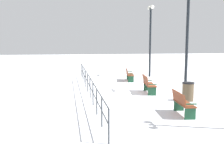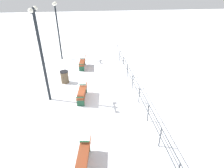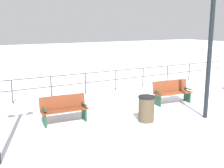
# 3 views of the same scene
# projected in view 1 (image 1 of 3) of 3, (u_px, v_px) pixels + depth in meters

# --- Properties ---
(ground_plane) EXTENTS (80.00, 80.00, 0.00)m
(ground_plane) POSITION_uv_depth(u_px,v_px,m) (150.00, 93.00, 16.06)
(ground_plane) COLOR white
(ground_plane) RESTS_ON ground
(bench_nearest) EXTENTS (0.62, 1.59, 0.90)m
(bench_nearest) POSITION_uv_depth(u_px,v_px,m) (182.00, 103.00, 11.37)
(bench_nearest) COLOR brown
(bench_nearest) RESTS_ON ground
(bench_second) EXTENTS (0.71, 1.71, 0.95)m
(bench_second) POSITION_uv_depth(u_px,v_px,m) (148.00, 84.00, 15.98)
(bench_second) COLOR brown
(bench_second) RESTS_ON ground
(bench_third) EXTENTS (0.71, 1.68, 0.85)m
(bench_third) POSITION_uv_depth(u_px,v_px,m) (129.00, 74.00, 20.60)
(bench_third) COLOR brown
(bench_third) RESTS_ON ground
(lamppost_middle) EXTENTS (0.23, 1.11, 5.20)m
(lamppost_middle) POSITION_uv_depth(u_px,v_px,m) (187.00, 34.00, 15.68)
(lamppost_middle) COLOR black
(lamppost_middle) RESTS_ON ground
(lamppost_far) EXTENTS (0.29, 1.03, 5.34)m
(lamppost_far) POSITION_uv_depth(u_px,v_px,m) (150.00, 31.00, 22.53)
(lamppost_far) COLOR black
(lamppost_far) RESTS_ON ground
(waterfront_railing) EXTENTS (0.05, 14.96, 1.02)m
(waterfront_railing) POSITION_uv_depth(u_px,v_px,m) (89.00, 82.00, 15.47)
(waterfront_railing) COLOR #383D42
(waterfront_railing) RESTS_ON ground
(trash_bin) EXTENTS (0.56, 0.56, 0.88)m
(trash_bin) POSITION_uv_depth(u_px,v_px,m) (188.00, 91.00, 13.97)
(trash_bin) COLOR brown
(trash_bin) RESTS_ON ground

